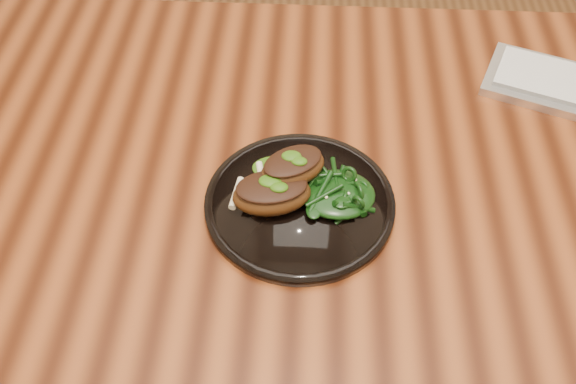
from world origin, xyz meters
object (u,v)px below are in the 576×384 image
object	(u,v)px
plate	(300,203)
lamb_chop_front	(271,193)
desk	(368,190)
greens_heap	(338,191)

from	to	relation	value
plate	lamb_chop_front	size ratio (longest dim) A/B	2.22
plate	desk	bearing A→B (deg)	45.49
desk	lamb_chop_front	world-z (taller)	lamb_chop_front
lamb_chop_front	desk	bearing A→B (deg)	39.10
lamb_chop_front	greens_heap	world-z (taller)	lamb_chop_front
greens_heap	plate	bearing A→B (deg)	-174.81
desk	lamb_chop_front	distance (m)	0.23
lamb_chop_front	greens_heap	xyz separation A→B (m)	(0.09, 0.01, -0.01)
plate	lamb_chop_front	distance (m)	0.05
desk	greens_heap	world-z (taller)	greens_heap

